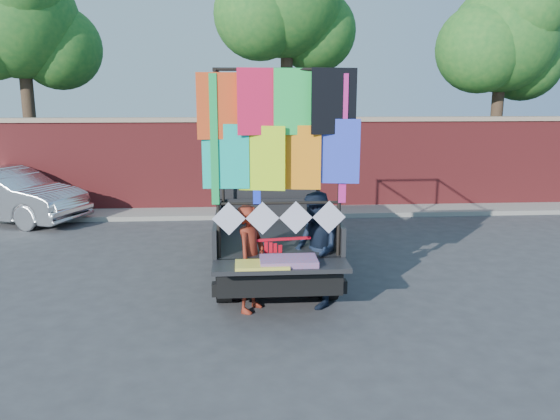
{
  "coord_description": "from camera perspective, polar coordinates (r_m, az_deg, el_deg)",
  "views": [
    {
      "loc": [
        -0.38,
        -8.32,
        3.24
      ],
      "look_at": [
        0.21,
        -0.09,
        1.48
      ],
      "focal_mm": 35.0,
      "sensor_mm": 36.0,
      "label": 1
    }
  ],
  "objects": [
    {
      "name": "streamer_bundle",
      "position": [
        8.27,
        -0.27,
        -4.23
      ],
      "size": [
        0.84,
        0.16,
        0.59
      ],
      "color": "red",
      "rests_on": "ground"
    },
    {
      "name": "brick_wall",
      "position": [
        15.45,
        -2.66,
        4.9
      ],
      "size": [
        30.0,
        0.45,
        2.61
      ],
      "color": "maroon",
      "rests_on": "ground"
    },
    {
      "name": "man",
      "position": [
        8.4,
        3.72,
        -4.17
      ],
      "size": [
        0.79,
        0.96,
        1.8
      ],
      "primitive_type": "imported",
      "rotation": [
        0.0,
        0.0,
        -1.44
      ],
      "color": "black",
      "rests_on": "ground"
    },
    {
      "name": "woman",
      "position": [
        8.23,
        -3.07,
        -5.09
      ],
      "size": [
        0.63,
        0.71,
        1.64
      ],
      "primitive_type": "imported",
      "rotation": [
        0.0,
        0.0,
        1.06
      ],
      "color": "maroon",
      "rests_on": "ground"
    },
    {
      "name": "sedan",
      "position": [
        15.69,
        -26.64,
        1.41
      ],
      "size": [
        4.45,
        3.02,
        1.39
      ],
      "primitive_type": "imported",
      "rotation": [
        0.0,
        0.0,
        1.16
      ],
      "color": "silver",
      "rests_on": "ground"
    },
    {
      "name": "pickup_truck",
      "position": [
        10.77,
        -1.13,
        -0.48
      ],
      "size": [
        2.27,
        5.71,
        3.59
      ],
      "color": "black",
      "rests_on": "ground"
    },
    {
      "name": "curb",
      "position": [
        14.97,
        -2.55,
        -0.25
      ],
      "size": [
        30.0,
        1.2,
        0.12
      ],
      "primitive_type": "cube",
      "color": "gray",
      "rests_on": "ground"
    },
    {
      "name": "tree_mid",
      "position": [
        16.69,
        0.82,
        20.49
      ],
      "size": [
        4.2,
        3.3,
        7.73
      ],
      "color": "#38281C",
      "rests_on": "ground"
    },
    {
      "name": "tree_left",
      "position": [
        17.64,
        -25.48,
        17.01
      ],
      "size": [
        4.2,
        3.3,
        7.05
      ],
      "color": "#38281C",
      "rests_on": "ground"
    },
    {
      "name": "tree_right",
      "position": [
        18.3,
        22.4,
        15.89
      ],
      "size": [
        4.2,
        3.3,
        6.62
      ],
      "color": "#38281C",
      "rests_on": "ground"
    },
    {
      "name": "ground",
      "position": [
        8.94,
        -1.41,
        -9.22
      ],
      "size": [
        90.0,
        90.0,
        0.0
      ],
      "primitive_type": "plane",
      "color": "#38383A",
      "rests_on": "ground"
    }
  ]
}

